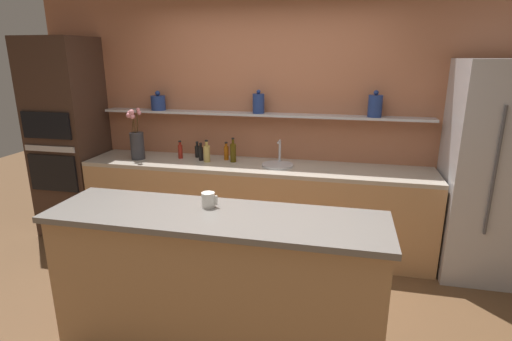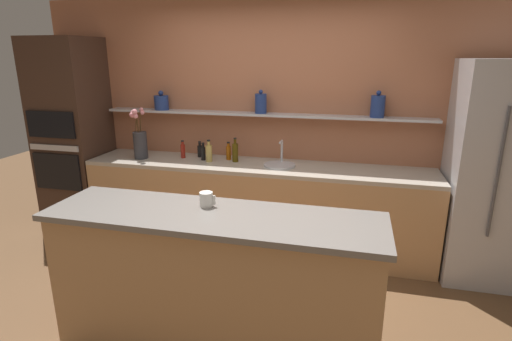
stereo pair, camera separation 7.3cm
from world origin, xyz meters
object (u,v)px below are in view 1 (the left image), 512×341
Objects in this scene: oven_tower at (69,139)px; bottle_sauce_2 at (201,153)px; bottle_oil_4 at (233,152)px; coffee_mug at (208,200)px; flower_vase at (137,142)px; bottle_sauce_5 at (226,152)px; bottle_sauce_0 at (180,151)px; bottle_sauce_1 at (197,151)px; refrigerator at (499,173)px; bottle_spirit_3 at (207,153)px; sink_fixture at (278,164)px.

bottle_sauce_2 is (1.56, 0.05, -0.10)m from oven_tower.
oven_tower is 1.92m from bottle_oil_4.
oven_tower is 2.63m from coffee_mug.
bottle_sauce_5 is (0.95, 0.17, -0.10)m from flower_vase.
bottle_sauce_0 is 1.78m from coffee_mug.
bottle_sauce_5 is at bearing -6.41° from bottle_sauce_1.
coffee_mug reaches higher than bottle_sauce_2.
oven_tower reaches higher than refrigerator.
bottle_sauce_1 is 0.75× the size of bottle_spirit_3.
sink_fixture is at bearing 2.13° from flower_vase.
sink_fixture is 0.84m from bottle_sauce_2.
flower_vase is 1.54m from sink_fixture.
coffee_mug reaches higher than bottle_sauce_5.
flower_vase is 0.78m from bottle_spirit_3.
bottle_oil_4 reaches higher than bottle_sauce_2.
bottle_sauce_0 is at bearing 176.27° from sink_fixture.
coffee_mug is at bearing -47.51° from flower_vase.
refrigerator is at bearing -3.62° from bottle_sauce_5.
bottle_spirit_3 is 0.91× the size of bottle_oil_4.
bottle_sauce_2 is 0.74× the size of bottle_oil_4.
oven_tower is 1.49m from bottle_sauce_1.
bottle_sauce_0 is at bearing 16.24° from flower_vase.
sink_fixture is 0.49m from bottle_oil_4.
flower_vase is 1.71× the size of sink_fixture.
bottle_sauce_2 is at bearing 7.48° from flower_vase.
flower_vase reaches higher than bottle_sauce_5.
bottle_sauce_1 is 0.90× the size of bottle_sauce_5.
bottle_sauce_2 is at bearing -8.48° from bottle_sauce_0.
flower_vase is 2.34× the size of bottle_spirit_3.
oven_tower reaches higher than bottle_spirit_3.
bottle_sauce_2 is at bearing 112.14° from coffee_mug.
flower_vase is 1.05m from bottle_oil_4.
coffee_mug is (1.31, -1.43, -0.04)m from flower_vase.
bottle_sauce_2 is at bearing 177.70° from sink_fixture.
bottle_sauce_1 is at bearing 176.06° from refrigerator.
sink_fixture is 1.82× the size of bottle_sauce_1.
sink_fixture is 0.94m from bottle_sauce_1.
sink_fixture is at bearing 0.69° from bottle_spirit_3.
bottle_sauce_5 is (1.82, 0.13, -0.09)m from oven_tower.
coffee_mug is at bearing -67.86° from bottle_sauce_2.
flower_vase is (0.87, -0.05, 0.01)m from oven_tower.
bottle_sauce_0 is 0.51m from bottle_sauce_5.
bottle_sauce_1 is 0.45m from bottle_oil_4.
bottle_oil_4 is at bearing 177.78° from refrigerator.
bottle_sauce_1 is at bearing 166.45° from bottle_oil_4.
coffee_mug is (-2.24, -1.44, 0.08)m from refrigerator.
sink_fixture is (1.53, 0.06, -0.16)m from flower_vase.
sink_fixture is 1.37× the size of bottle_spirit_3.
coffee_mug is (0.54, -1.47, 0.06)m from bottle_spirit_3.
bottle_sauce_5 is (0.26, 0.08, 0.00)m from bottle_sauce_2.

